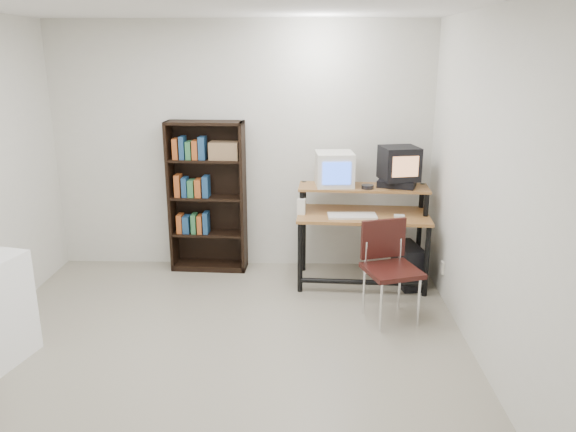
{
  "coord_description": "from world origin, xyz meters",
  "views": [
    {
      "loc": [
        0.66,
        -3.88,
        2.28
      ],
      "look_at": [
        0.52,
        1.1,
        0.82
      ],
      "focal_mm": 35.0,
      "sensor_mm": 36.0,
      "label": 1
    }
  ],
  "objects_px": {
    "bookshelf": "(208,194)",
    "crt_monitor": "(334,170)",
    "pc_tower": "(407,265)",
    "school_chair": "(389,260)",
    "computer_desk": "(363,216)",
    "crt_tv": "(399,163)"
  },
  "relations": [
    {
      "from": "bookshelf",
      "to": "school_chair",
      "type": "bearing_deg",
      "value": -30.03
    },
    {
      "from": "crt_tv",
      "to": "bookshelf",
      "type": "distance_m",
      "value": 2.01
    },
    {
      "from": "bookshelf",
      "to": "crt_monitor",
      "type": "bearing_deg",
      "value": -5.92
    },
    {
      "from": "crt_monitor",
      "to": "crt_tv",
      "type": "distance_m",
      "value": 0.64
    },
    {
      "from": "crt_tv",
      "to": "bookshelf",
      "type": "xyz_separation_m",
      "value": [
        -1.96,
        0.22,
        -0.39
      ]
    },
    {
      "from": "school_chair",
      "to": "crt_monitor",
      "type": "bearing_deg",
      "value": 97.26
    },
    {
      "from": "pc_tower",
      "to": "school_chair",
      "type": "distance_m",
      "value": 0.85
    },
    {
      "from": "computer_desk",
      "to": "bookshelf",
      "type": "relative_size",
      "value": 0.83
    },
    {
      "from": "crt_monitor",
      "to": "school_chair",
      "type": "distance_m",
      "value": 1.2
    },
    {
      "from": "crt_tv",
      "to": "school_chair",
      "type": "relative_size",
      "value": 0.47
    },
    {
      "from": "crt_monitor",
      "to": "crt_tv",
      "type": "relative_size",
      "value": 0.98
    },
    {
      "from": "computer_desk",
      "to": "pc_tower",
      "type": "relative_size",
      "value": 2.95
    },
    {
      "from": "computer_desk",
      "to": "school_chair",
      "type": "distance_m",
      "value": 0.82
    },
    {
      "from": "crt_monitor",
      "to": "school_chair",
      "type": "height_order",
      "value": "crt_monitor"
    },
    {
      "from": "crt_monitor",
      "to": "crt_tv",
      "type": "xyz_separation_m",
      "value": [
        0.64,
        -0.02,
        0.07
      ]
    },
    {
      "from": "computer_desk",
      "to": "bookshelf",
      "type": "height_order",
      "value": "bookshelf"
    },
    {
      "from": "crt_tv",
      "to": "bookshelf",
      "type": "height_order",
      "value": "bookshelf"
    },
    {
      "from": "crt_monitor",
      "to": "pc_tower",
      "type": "height_order",
      "value": "crt_monitor"
    },
    {
      "from": "crt_tv",
      "to": "school_chair",
      "type": "height_order",
      "value": "crt_tv"
    },
    {
      "from": "crt_monitor",
      "to": "school_chair",
      "type": "relative_size",
      "value": 0.46
    },
    {
      "from": "computer_desk",
      "to": "school_chair",
      "type": "xyz_separation_m",
      "value": [
        0.15,
        -0.79,
        -0.16
      ]
    },
    {
      "from": "school_chair",
      "to": "bookshelf",
      "type": "relative_size",
      "value": 0.54
    }
  ]
}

